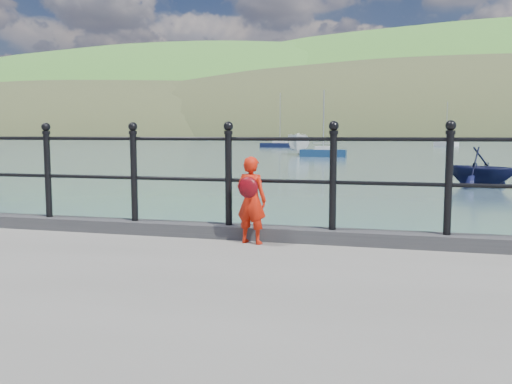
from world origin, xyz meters
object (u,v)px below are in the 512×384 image
(railing, at_px, (280,168))
(child, at_px, (251,199))
(launch_white, at_px, (299,144))
(sailboat_left, at_px, (280,145))
(sailboat_port, at_px, (323,153))
(launch_navy, at_px, (481,167))
(sailboat_deep, at_px, (446,144))

(railing, xyz_separation_m, child, (-0.26, -0.26, -0.33))
(railing, distance_m, child, 0.50)
(launch_white, bearing_deg, sailboat_left, 102.04)
(child, height_order, sailboat_port, sailboat_port)
(launch_navy, height_order, sailboat_deep, sailboat_deep)
(sailboat_deep, bearing_deg, child, -35.92)
(sailboat_deep, bearing_deg, launch_navy, -33.67)
(launch_navy, bearing_deg, child, -161.07)
(sailboat_left, height_order, sailboat_port, sailboat_left)
(sailboat_port, bearing_deg, launch_navy, -68.91)
(sailboat_left, height_order, sailboat_deep, sailboat_left)
(child, bearing_deg, railing, -122.70)
(launch_navy, relative_size, sailboat_deep, 0.40)
(launch_navy, bearing_deg, railing, -160.50)
(child, xyz_separation_m, sailboat_deep, (9.42, 94.29, -1.15))
(sailboat_left, relative_size, sailboat_deep, 1.11)
(railing, distance_m, sailboat_port, 45.25)
(launch_white, height_order, sailboat_port, sailboat_port)
(child, relative_size, launch_white, 0.17)
(launch_white, distance_m, sailboat_left, 28.77)
(launch_navy, height_order, sailboat_left, sailboat_left)
(railing, bearing_deg, sailboat_left, 102.27)
(sailboat_port, bearing_deg, sailboat_deep, 73.66)
(launch_navy, distance_m, sailboat_deep, 76.18)
(railing, height_order, sailboat_left, sailboat_left)
(sailboat_port, xyz_separation_m, sailboat_deep, (14.76, 49.15, 0.00))
(sailboat_left, distance_m, sailboat_deep, 30.78)
(railing, relative_size, launch_white, 3.14)
(sailboat_left, distance_m, sailboat_port, 34.63)
(child, bearing_deg, sailboat_port, -71.03)
(child, distance_m, launch_navy, 18.89)
(child, distance_m, launch_white, 50.99)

